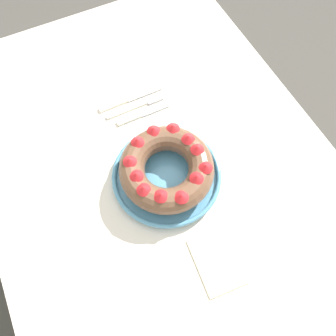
{
  "coord_description": "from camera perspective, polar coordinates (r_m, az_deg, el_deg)",
  "views": [
    {
      "loc": [
        0.32,
        -0.15,
        1.56
      ],
      "look_at": [
        0.0,
        0.0,
        0.82
      ],
      "focal_mm": 35.0,
      "sensor_mm": 36.0,
      "label": 1
    }
  ],
  "objects": [
    {
      "name": "ground_plane",
      "position": [
        1.6,
        -0.13,
        -12.65
      ],
      "size": [
        8.0,
        8.0,
        0.0
      ],
      "primitive_type": "plane",
      "color": "#4C4742"
    },
    {
      "name": "fork",
      "position": [
        1.0,
        -5.03,
        10.88
      ],
      "size": [
        0.02,
        0.18,
        0.01
      ],
      "rotation": [
        0.0,
        0.0,
        -0.02
      ],
      "color": "white",
      "rests_on": "dining_table"
    },
    {
      "name": "bundt_cake",
      "position": [
        0.82,
        -0.01,
        0.06
      ],
      "size": [
        0.24,
        0.24,
        0.08
      ],
      "color": "brown",
      "rests_on": "serving_dish"
    },
    {
      "name": "serving_dish",
      "position": [
        0.87,
        -0.0,
        -1.32
      ],
      "size": [
        0.29,
        0.29,
        0.03
      ],
      "color": "#518EB2",
      "rests_on": "dining_table"
    },
    {
      "name": "serving_knife",
      "position": [
        1.01,
        -7.29,
        11.67
      ],
      "size": [
        0.02,
        0.2,
        0.01
      ],
      "rotation": [
        0.0,
        0.0,
        -0.04
      ],
      "color": "white",
      "rests_on": "dining_table"
    },
    {
      "name": "dining_table",
      "position": [
        0.97,
        -0.22,
        -4.02
      ],
      "size": [
        1.41,
        0.93,
        0.76
      ],
      "color": "beige",
      "rests_on": "ground_plane"
    },
    {
      "name": "napkin",
      "position": [
        0.82,
        8.53,
        -15.82
      ],
      "size": [
        0.15,
        0.11,
        0.0
      ],
      "primitive_type": "cube",
      "rotation": [
        0.0,
        0.0,
        -0.08
      ],
      "color": "beige",
      "rests_on": "dining_table"
    },
    {
      "name": "cake_knife",
      "position": [
        0.98,
        -4.91,
        9.21
      ],
      "size": [
        0.02,
        0.16,
        0.01
      ],
      "rotation": [
        0.0,
        0.0,
        0.03
      ],
      "color": "white",
      "rests_on": "dining_table"
    }
  ]
}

